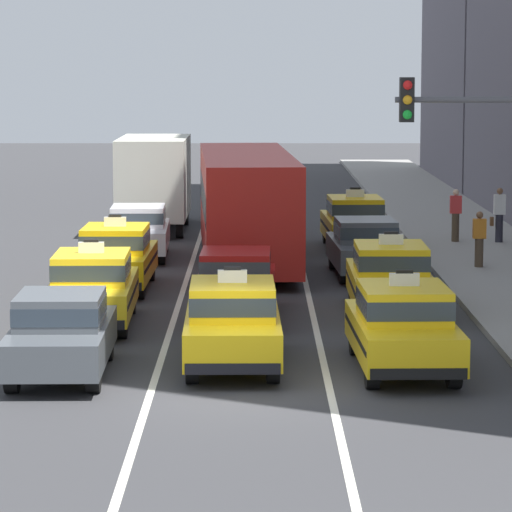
{
  "coord_description": "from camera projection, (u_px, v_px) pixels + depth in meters",
  "views": [
    {
      "loc": [
        0.28,
        -25.6,
        5.85
      ],
      "look_at": [
        0.33,
        8.59,
        1.3
      ],
      "focal_mm": 102.89,
      "sensor_mm": 36.0,
      "label": 1
    }
  ],
  "objects": [
    {
      "name": "traffic_light_pole",
      "position": [
        498.0,
        180.0,
        25.15
      ],
      "size": [
        2.87,
        0.33,
        5.58
      ],
      "color": "#47474C",
      "rests_on": "ground"
    },
    {
      "name": "pedestrian_mid_block",
      "position": [
        453.0,
        215.0,
        46.61
      ],
      "size": [
        0.36,
        0.24,
        1.67
      ],
      "color": "#473828",
      "rests_on": "sidewalk_curb"
    },
    {
      "name": "sedan_left_nearest",
      "position": [
        59.0,
        332.0,
        27.3
      ],
      "size": [
        1.84,
        4.33,
        1.58
      ],
      "color": "black",
      "rests_on": "ground"
    },
    {
      "name": "taxi_left_third",
      "position": [
        114.0,
        256.0,
        37.68
      ],
      "size": [
        1.87,
        4.58,
        1.96
      ],
      "color": "black",
      "rests_on": "ground"
    },
    {
      "name": "taxi_left_second",
      "position": [
        90.0,
        287.0,
        32.49
      ],
      "size": [
        1.92,
        4.6,
        1.96
      ],
      "color": "black",
      "rests_on": "ground"
    },
    {
      "name": "sidewalk_curb",
      "position": [
        501.0,
        269.0,
        41.02
      ],
      "size": [
        4.0,
        90.0,
        0.15
      ],
      "primitive_type": "cube",
      "color": "gray",
      "rests_on": "ground"
    },
    {
      "name": "pedestrian_by_storefront",
      "position": [
        497.0,
        215.0,
        46.45
      ],
      "size": [
        0.47,
        0.24,
        1.73
      ],
      "color": "#23232D",
      "rests_on": "sidewalk_curb"
    },
    {
      "name": "lane_stripe_left_center",
      "position": [
        194.0,
        249.0,
        45.97
      ],
      "size": [
        0.14,
        80.0,
        0.01
      ],
      "primitive_type": "cube",
      "color": "silver",
      "rests_on": "ground"
    },
    {
      "name": "ground_plane",
      "position": [
        238.0,
        392.0,
        26.15
      ],
      "size": [
        160.0,
        160.0,
        0.0
      ],
      "primitive_type": "plane",
      "color": "#353538"
    },
    {
      "name": "taxi_right_second",
      "position": [
        388.0,
        277.0,
        33.99
      ],
      "size": [
        1.85,
        4.57,
        1.96
      ],
      "color": "black",
      "rests_on": "ground"
    },
    {
      "name": "taxi_center_nearest",
      "position": [
        230.0,
        322.0,
        28.17
      ],
      "size": [
        1.89,
        4.59,
        1.96
      ],
      "color": "black",
      "rests_on": "ground"
    },
    {
      "name": "bus_center_third",
      "position": [
        244.0,
        202.0,
        42.28
      ],
      "size": [
        3.06,
        11.31,
        3.22
      ],
      "color": "black",
      "rests_on": "ground"
    },
    {
      "name": "pedestrian_near_crosswalk",
      "position": [
        477.0,
        239.0,
        40.84
      ],
      "size": [
        0.36,
        0.24,
        1.56
      ],
      "color": "#473828",
      "rests_on": "sidewalk_curb"
    },
    {
      "name": "sedan_right_third",
      "position": [
        363.0,
        245.0,
        40.09
      ],
      "size": [
        1.95,
        4.37,
        1.58
      ],
      "color": "black",
      "rests_on": "ground"
    },
    {
      "name": "sedan_left_fourth",
      "position": [
        136.0,
        230.0,
        43.76
      ],
      "size": [
        1.89,
        4.35,
        1.58
      ],
      "color": "black",
      "rests_on": "ground"
    },
    {
      "name": "lane_stripe_center_right",
      "position": [
        296.0,
        249.0,
        45.98
      ],
      "size": [
        0.14,
        80.0,
        0.01
      ],
      "primitive_type": "cube",
      "color": "silver",
      "rests_on": "ground"
    },
    {
      "name": "taxi_right_fourth",
      "position": [
        352.0,
        222.0,
        45.79
      ],
      "size": [
        1.96,
        4.62,
        1.96
      ],
      "color": "black",
      "rests_on": "ground"
    },
    {
      "name": "box_truck_left_fifth",
      "position": [
        153.0,
        179.0,
        50.95
      ],
      "size": [
        2.31,
        6.97,
        3.27
      ],
      "color": "black",
      "rests_on": "ground"
    },
    {
      "name": "sedan_center_second",
      "position": [
        233.0,
        282.0,
        33.44
      ],
      "size": [
        1.83,
        4.33,
        1.58
      ],
      "color": "black",
      "rests_on": "ground"
    },
    {
      "name": "taxi_right_nearest",
      "position": [
        401.0,
        326.0,
        27.76
      ],
      "size": [
        1.94,
        4.61,
        1.96
      ],
      "color": "black",
      "rests_on": "ground"
    }
  ]
}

